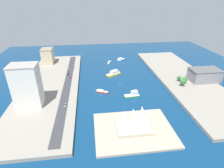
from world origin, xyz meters
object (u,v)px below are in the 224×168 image
object	(u,v)px
catamaran_blue	(121,59)
office_block_beige	(48,56)
hotel_broad_white	(27,86)
warehouse_low_gray	(204,75)
pickup_red	(70,77)
suv_black	(68,74)
taxi_yellow_cab	(69,67)
ferry_green_doubledeck	(133,95)
van_white	(65,105)
hatchback_blue	(68,72)
ferry_yellow_fast	(114,73)
yacht_sleek_gray	(109,62)
tugboat_red	(102,91)
opera_landmark	(136,119)
traffic_light_waterfront	(74,67)

from	to	relation	value
catamaran_blue	office_block_beige	world-z (taller)	office_block_beige
hotel_broad_white	warehouse_low_gray	xyz separation A→B (m)	(-214.79, -33.02, -14.17)
warehouse_low_gray	pickup_red	xyz separation A→B (m)	(179.59, -32.04, -7.42)
catamaran_blue	pickup_red	world-z (taller)	pickup_red
suv_black	taxi_yellow_cab	bearing A→B (deg)	-87.39
hotel_broad_white	catamaran_blue	bearing A→B (deg)	-130.39
ferry_green_doubledeck	warehouse_low_gray	world-z (taller)	warehouse_low_gray
warehouse_low_gray	van_white	size ratio (longest dim) A/B	7.59
hatchback_blue	pickup_red	size ratio (longest dim) A/B	0.91
ferry_yellow_fast	yacht_sleek_gray	size ratio (longest dim) A/B	1.38
tugboat_red	hatchback_blue	world-z (taller)	hatchback_blue
warehouse_low_gray	opera_landmark	world-z (taller)	opera_landmark
tugboat_red	ferry_green_doubledeck	distance (m)	38.09
catamaran_blue	warehouse_low_gray	world-z (taller)	warehouse_low_gray
warehouse_low_gray	catamaran_blue	bearing A→B (deg)	-49.04
ferry_green_doubledeck	taxi_yellow_cab	distance (m)	126.38
hatchback_blue	pickup_red	xyz separation A→B (m)	(-3.82, 19.53, -0.01)
tugboat_red	pickup_red	bearing A→B (deg)	-44.75
yacht_sleek_gray	suv_black	world-z (taller)	suv_black
tugboat_red	pickup_red	size ratio (longest dim) A/B	3.44
office_block_beige	van_white	distance (m)	144.57
yacht_sleek_gray	traffic_light_waterfront	world-z (taller)	traffic_light_waterfront
catamaran_blue	ferry_green_doubledeck	bearing A→B (deg)	86.12
ferry_green_doubledeck	hotel_broad_white	world-z (taller)	hotel_broad_white
taxi_yellow_cab	pickup_red	bearing A→B (deg)	96.89
catamaran_blue	suv_black	bearing A→B (deg)	35.98
van_white	taxi_yellow_cab	size ratio (longest dim) A/B	1.14
yacht_sleek_gray	warehouse_low_gray	xyz separation A→B (m)	(-117.10, 95.78, 10.55)
ferry_green_doubledeck	traffic_light_waterfront	xyz separation A→B (m)	(72.13, -86.69, 5.27)
catamaran_blue	yacht_sleek_gray	size ratio (longest dim) A/B	1.03
pickup_red	catamaran_blue	bearing A→B (deg)	-138.09
pickup_red	van_white	size ratio (longest dim) A/B	0.93
catamaran_blue	hotel_broad_white	distance (m)	187.55
yacht_sleek_gray	van_white	xyz separation A→B (m)	(62.11, 134.72, 3.13)
hotel_broad_white	office_block_beige	world-z (taller)	hotel_broad_white
catamaran_blue	office_block_beige	xyz separation A→B (m)	(125.96, 9.42, 14.43)
van_white	opera_landmark	world-z (taller)	opera_landmark
hatchback_blue	office_block_beige	bearing A→B (deg)	-52.29
ferry_yellow_fast	office_block_beige	xyz separation A→B (m)	(103.67, -56.29, 13.47)
ferry_green_doubledeck	hatchback_blue	world-z (taller)	ferry_green_doubledeck
ferry_yellow_fast	ferry_green_doubledeck	world-z (taller)	ferry_green_doubledeck
ferry_yellow_fast	suv_black	world-z (taller)	ferry_yellow_fast
ferry_yellow_fast	warehouse_low_gray	xyz separation A→B (m)	(-116.56, 42.90, 9.22)
ferry_yellow_fast	tugboat_red	size ratio (longest dim) A/B	1.40
ferry_green_doubledeck	pickup_red	world-z (taller)	ferry_green_doubledeck
catamaran_blue	hatchback_blue	bearing A→B (deg)	32.62
suv_black	hatchback_blue	distance (m)	7.51
warehouse_low_gray	suv_black	size ratio (longest dim) A/B	8.27
catamaran_blue	hotel_broad_white	xyz separation A→B (m)	(120.51, 141.63, 24.34)
hatchback_blue	opera_landmark	bearing A→B (deg)	117.22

